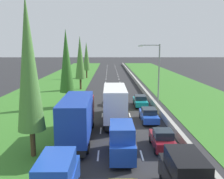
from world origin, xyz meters
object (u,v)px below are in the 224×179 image
Objects in this scene: poplar_tree_nearest at (29,65)px; poplar_tree_second at (66,61)px; white_box_truck_centre_lane at (115,103)px; maroon_hatchback_centre_lane at (115,98)px; blue_sedan_right_lane at (149,115)px; poplar_tree_third at (80,58)px; blue_box_truck_left_lane at (78,117)px; poplar_tree_fourth at (86,56)px; maroon_hatchback_right_lane at (162,139)px; street_light_mast at (157,70)px; black_van_right_lane at (184,177)px; teal_sedan_right_lane at (140,101)px; blue_van_centre_lane at (122,141)px.

poplar_tree_nearest reaches higher than poplar_tree_second.
white_box_truck_centre_lane reaches higher than maroon_hatchback_centre_lane.
poplar_tree_third is at bearing 114.77° from blue_sedan_right_lane.
blue_box_truck_left_lane is 0.94× the size of poplar_tree_fourth.
blue_sedan_right_lane is (7.45, 5.67, -1.37)m from blue_box_truck_left_lane.
maroon_hatchback_right_lane is at bearing -77.61° from poplar_tree_fourth.
poplar_tree_third reaches higher than blue_box_truck_left_lane.
poplar_tree_fourth is at bearing 94.16° from blue_box_truck_left_lane.
street_light_mast is at bearing -7.88° from maroon_hatchback_centre_lane.
maroon_hatchback_right_lane is 7.72m from blue_sedan_right_lane.
poplar_tree_second reaches higher than blue_box_truck_left_lane.
street_light_mast is at bearing 52.30° from white_box_truck_centre_lane.
blue_sedan_right_lane is 0.40× the size of poplar_tree_second.
black_van_right_lane is at bearing -76.86° from white_box_truck_centre_lane.
teal_sedan_right_lane is at bearing 89.16° from black_van_right_lane.
white_box_truck_centre_lane is (-3.56, 15.28, 0.78)m from black_van_right_lane.
teal_sedan_right_lane is at bearing 78.25° from blue_van_centre_lane.
blue_sedan_right_lane is 25.55m from poplar_tree_third.
poplar_tree_nearest reaches higher than blue_box_truck_left_lane.
poplar_tree_third is at bearing 96.02° from blue_box_truck_left_lane.
black_van_right_lane is at bearing -90.84° from teal_sedan_right_lane.
black_van_right_lane is 0.45× the size of poplar_tree_third.
poplar_tree_third is (-6.83, 32.06, 5.06)m from blue_van_centre_lane.
maroon_hatchback_right_lane is 15.42m from teal_sedan_right_lane.
maroon_hatchback_right_lane is 0.36× the size of poplar_tree_third.
maroon_hatchback_centre_lane is 33.50m from poplar_tree_fourth.
blue_box_truck_left_lane is 0.84× the size of poplar_tree_second.
poplar_tree_fourth is at bearing 91.37° from poplar_tree_third.
poplar_tree_second is at bearing 90.09° from poplar_tree_nearest.
blue_box_truck_left_lane reaches higher than teal_sedan_right_lane.
maroon_hatchback_right_lane is at bearing -98.55° from street_light_mast.
black_van_right_lane is at bearing -92.51° from maroon_hatchback_right_lane.
poplar_tree_nearest is at bearing -125.33° from white_box_truck_centre_lane.
blue_box_truck_left_lane reaches higher than maroon_hatchback_centre_lane.
poplar_tree_second reaches higher than black_van_right_lane.
blue_sedan_right_lane is at bearing -68.34° from maroon_hatchback_centre_lane.
blue_box_truck_left_lane is at bearing 47.45° from poplar_tree_nearest.
poplar_tree_fourth reaches higher than street_light_mast.
black_van_right_lane is 0.54× the size of street_light_mast.
blue_van_centre_lane is at bearing -101.75° from teal_sedan_right_lane.
poplar_tree_third is (-10.44, 22.63, 5.65)m from blue_sedan_right_lane.
street_light_mast reaches higher than blue_sedan_right_lane.
teal_sedan_right_lane is at bearing 62.25° from white_box_truck_centre_lane.
black_van_right_lane is 39.26m from poplar_tree_third.
blue_van_centre_lane is 9.77m from white_box_truck_centre_lane.
poplar_tree_second is (-10.25, 22.46, 5.22)m from black_van_right_lane.
blue_sedan_right_lane is 10.02m from maroon_hatchback_centre_lane.
blue_sedan_right_lane is 0.92× the size of blue_van_centre_lane.
poplar_tree_third is at bearing 116.86° from maroon_hatchback_centre_lane.
poplar_tree_nearest reaches higher than maroon_hatchback_centre_lane.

